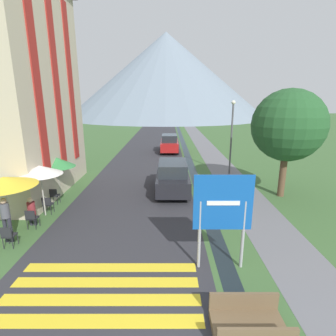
% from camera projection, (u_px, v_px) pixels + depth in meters
% --- Properties ---
extents(ground_plane, '(160.00, 160.00, 0.00)m').
position_uv_depth(ground_plane, '(177.00, 160.00, 23.25)').
color(ground_plane, '#3D6033').
extents(road, '(6.40, 60.00, 0.01)m').
position_uv_depth(road, '(155.00, 142.00, 32.93)').
color(road, '#2D2D33').
rests_on(road, ground_plane).
extents(footpath, '(2.20, 60.00, 0.01)m').
position_uv_depth(footpath, '(203.00, 142.00, 32.90)').
color(footpath, slate).
rests_on(footpath, ground_plane).
extents(drainage_channel, '(0.60, 60.00, 0.00)m').
position_uv_depth(drainage_channel, '(184.00, 142.00, 32.91)').
color(drainage_channel, black).
rests_on(drainage_channel, ground_plane).
extents(crosswalk_marking, '(5.44, 2.54, 0.01)m').
position_uv_depth(crosswalk_marking, '(104.00, 290.00, 7.40)').
color(crosswalk_marking, yellow).
rests_on(crosswalk_marking, ground_plane).
extents(mountain_distant, '(57.63, 57.63, 23.63)m').
position_uv_depth(mountain_distant, '(167.00, 76.00, 76.24)').
color(mountain_distant, slate).
rests_on(mountain_distant, ground_plane).
extents(hotel_building, '(5.97, 8.32, 12.24)m').
position_uv_depth(hotel_building, '(5.00, 74.00, 13.88)').
color(hotel_building, '#BCAD93').
rests_on(hotel_building, ground_plane).
extents(road_sign, '(1.81, 0.11, 3.10)m').
position_uv_depth(road_sign, '(224.00, 210.00, 7.94)').
color(road_sign, '#9E9EA3').
rests_on(road_sign, ground_plane).
extents(footbridge, '(1.70, 1.10, 0.65)m').
position_uv_depth(footbridge, '(250.00, 325.00, 6.00)').
color(footbridge, brown).
rests_on(footbridge, ground_plane).
extents(parked_car_near, '(1.93, 4.38, 1.82)m').
position_uv_depth(parked_car_near, '(174.00, 176.00, 15.15)').
color(parked_car_near, black).
rests_on(parked_car_near, ground_plane).
extents(parked_car_far, '(1.84, 3.92, 1.82)m').
position_uv_depth(parked_car_far, '(171.00, 143.00, 26.48)').
color(parked_car_far, '#A31919').
rests_on(parked_car_far, ground_plane).
extents(cafe_chair_middle, '(0.40, 0.40, 0.85)m').
position_uv_depth(cafe_chair_middle, '(49.00, 203.00, 12.25)').
color(cafe_chair_middle, '#232328').
rests_on(cafe_chair_middle, ground_plane).
extents(cafe_chair_near_right, '(0.40, 0.40, 0.85)m').
position_uv_depth(cafe_chair_near_right, '(33.00, 217.00, 10.84)').
color(cafe_chair_near_right, '#232328').
rests_on(cafe_chair_near_right, ground_plane).
extents(cafe_chair_nearest, '(0.40, 0.40, 0.85)m').
position_uv_depth(cafe_chair_nearest, '(10.00, 234.00, 9.44)').
color(cafe_chair_nearest, '#232328').
rests_on(cafe_chair_nearest, ground_plane).
extents(cafe_chair_far_left, '(0.40, 0.40, 0.85)m').
position_uv_depth(cafe_chair_far_left, '(56.00, 195.00, 13.39)').
color(cafe_chair_far_left, '#232328').
rests_on(cafe_chair_far_left, ground_plane).
extents(cafe_umbrella_front_yellow, '(2.38, 2.38, 2.41)m').
position_uv_depth(cafe_umbrella_front_yellow, '(6.00, 181.00, 9.94)').
color(cafe_umbrella_front_yellow, '#B7B2A8').
rests_on(cafe_umbrella_front_yellow, ground_plane).
extents(cafe_umbrella_middle_white, '(1.93, 1.93, 2.39)m').
position_uv_depth(cafe_umbrella_middle_white, '(41.00, 170.00, 11.71)').
color(cafe_umbrella_middle_white, '#B7B2A8').
rests_on(cafe_umbrella_middle_white, ground_plane).
extents(cafe_umbrella_rear_green, '(1.96, 1.96, 2.23)m').
position_uv_depth(cafe_umbrella_rear_green, '(58.00, 162.00, 14.12)').
color(cafe_umbrella_rear_green, '#B7B2A8').
rests_on(cafe_umbrella_rear_green, ground_plane).
extents(person_standing_terrace, '(0.32, 0.32, 1.76)m').
position_uv_depth(person_standing_terrace, '(7.00, 216.00, 9.72)').
color(person_standing_terrace, '#282833').
rests_on(person_standing_terrace, ground_plane).
extents(person_seated_far, '(0.32, 0.32, 1.25)m').
position_uv_depth(person_seated_far, '(33.00, 210.00, 11.13)').
color(person_seated_far, '#282833').
rests_on(person_seated_far, ground_plane).
extents(streetlamp, '(0.28, 0.28, 5.18)m').
position_uv_depth(streetlamp, '(233.00, 132.00, 18.10)').
color(streetlamp, '#515156').
rests_on(streetlamp, ground_plane).
extents(tree_by_path, '(3.78, 3.78, 5.81)m').
position_uv_depth(tree_by_path, '(290.00, 126.00, 13.67)').
color(tree_by_path, brown).
rests_on(tree_by_path, ground_plane).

